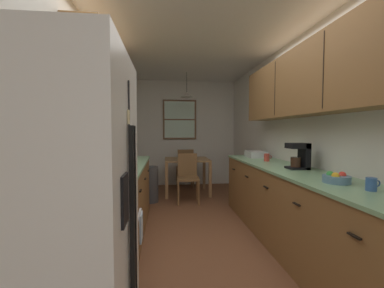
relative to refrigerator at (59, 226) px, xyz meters
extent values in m
plane|color=brown|center=(0.96, 2.26, -0.86)|extent=(12.00, 12.00, 0.00)
cube|color=silver|center=(-0.39, 2.26, 0.42)|extent=(0.10, 9.00, 2.55)
cube|color=silver|center=(2.31, 2.26, 0.42)|extent=(0.10, 9.00, 2.55)
cube|color=silver|center=(0.96, 4.91, 0.42)|extent=(4.40, 0.10, 2.55)
cube|color=white|center=(0.96, 2.26, 1.73)|extent=(4.40, 9.00, 0.08)
cube|color=white|center=(0.00, 0.00, 0.00)|extent=(0.68, 0.81, 1.72)
cube|color=black|center=(0.35, 0.00, -0.05)|extent=(0.01, 0.01, 1.54)
cube|color=black|center=(0.36, -0.04, -0.05)|extent=(0.02, 0.02, 1.10)
cube|color=black|center=(0.36, 0.04, -0.05)|extent=(0.02, 0.02, 1.10)
cube|color=black|center=(0.35, -0.18, 0.17)|extent=(0.01, 0.15, 0.22)
cube|color=beige|center=(0.35, -0.03, 0.54)|extent=(0.01, 0.05, 0.07)
cube|color=white|center=(0.35, 0.09, 0.42)|extent=(0.01, 0.04, 0.05)
cube|color=white|center=(-0.03, 0.72, -0.41)|extent=(0.62, 0.59, 0.90)
cube|color=black|center=(0.28, 0.72, -0.44)|extent=(0.01, 0.41, 0.30)
cube|color=silver|center=(0.31, 0.72, -0.23)|extent=(0.02, 0.47, 0.02)
cube|color=black|center=(-0.03, 0.72, 0.05)|extent=(0.59, 0.56, 0.02)
cube|color=white|center=(-0.31, 0.72, 0.14)|extent=(0.06, 0.59, 0.20)
cylinder|color=#2D2D2D|center=(-0.17, 0.59, 0.07)|extent=(0.15, 0.15, 0.01)
cylinder|color=#2D2D2D|center=(-0.17, 0.85, 0.07)|extent=(0.15, 0.15, 0.01)
cylinder|color=#2D2D2D|center=(0.11, 0.59, 0.07)|extent=(0.15, 0.15, 0.01)
cylinder|color=#2D2D2D|center=(0.11, 0.85, 0.07)|extent=(0.15, 0.15, 0.01)
cube|color=black|center=(-0.15, 0.72, 0.84)|extent=(0.38, 0.56, 0.31)
cube|color=black|center=(0.04, 0.67, 0.84)|extent=(0.01, 0.34, 0.20)
cube|color=#2D2D33|center=(0.04, 0.91, 0.84)|extent=(0.01, 0.11, 0.20)
cube|color=brown|center=(-0.04, 2.03, -0.42)|extent=(0.60, 2.01, 0.87)
cube|color=#7AA87A|center=(-0.04, 2.03, 0.03)|extent=(0.63, 2.03, 0.03)
cube|color=black|center=(0.27, 1.36, -0.16)|extent=(0.02, 0.10, 0.01)
cube|color=black|center=(0.27, 2.03, -0.16)|extent=(0.02, 0.10, 0.01)
cube|color=black|center=(0.27, 2.70, -0.16)|extent=(0.02, 0.10, 0.01)
cube|color=brown|center=(-0.18, 1.98, 1.08)|extent=(0.32, 2.11, 0.75)
cube|color=#2D2319|center=(-0.02, 1.63, 1.08)|extent=(0.01, 0.01, 0.69)
cube|color=#2D2319|center=(-0.02, 2.33, 1.08)|extent=(0.01, 0.01, 0.69)
cube|color=brown|center=(1.96, 1.38, -0.42)|extent=(0.60, 3.29, 0.87)
cube|color=#7AA87A|center=(1.96, 1.38, 0.03)|extent=(0.63, 3.31, 0.03)
cube|color=black|center=(1.65, 0.06, -0.16)|extent=(0.02, 0.10, 0.01)
cube|color=black|center=(1.65, 0.72, -0.16)|extent=(0.02, 0.10, 0.01)
cube|color=black|center=(1.65, 1.38, -0.16)|extent=(0.02, 0.10, 0.01)
cube|color=black|center=(1.65, 2.04, -0.16)|extent=(0.02, 0.10, 0.01)
cube|color=black|center=(1.65, 2.69, -0.16)|extent=(0.02, 0.10, 0.01)
cube|color=brown|center=(2.10, 1.33, 1.01)|extent=(0.32, 2.99, 0.74)
cube|color=#2D2319|center=(1.93, 0.84, 1.01)|extent=(0.01, 0.01, 0.69)
cube|color=#2D2319|center=(1.93, 1.82, 1.01)|extent=(0.01, 0.01, 0.69)
cube|color=olive|center=(0.99, 3.97, -0.13)|extent=(0.92, 0.81, 0.03)
cube|color=olive|center=(0.56, 3.59, -0.50)|extent=(0.06, 0.06, 0.71)
cube|color=olive|center=(1.42, 3.59, -0.50)|extent=(0.06, 0.06, 0.71)
cube|color=olive|center=(0.56, 4.34, -0.50)|extent=(0.06, 0.06, 0.71)
cube|color=olive|center=(1.42, 4.34, -0.50)|extent=(0.06, 0.06, 0.71)
cube|color=brown|center=(0.95, 3.28, -0.41)|extent=(0.42, 0.42, 0.04)
cube|color=brown|center=(0.96, 3.46, -0.18)|extent=(0.37, 0.05, 0.45)
cylinder|color=brown|center=(1.13, 3.09, -0.64)|extent=(0.04, 0.04, 0.43)
cylinder|color=brown|center=(0.76, 3.11, -0.64)|extent=(0.04, 0.04, 0.43)
cylinder|color=brown|center=(1.14, 3.45, -0.64)|extent=(0.04, 0.04, 0.43)
cylinder|color=brown|center=(0.78, 3.47, -0.64)|extent=(0.04, 0.04, 0.43)
cube|color=brown|center=(1.01, 4.65, -0.41)|extent=(0.40, 0.40, 0.04)
cube|color=brown|center=(1.01, 4.47, -0.18)|extent=(0.37, 0.03, 0.45)
cylinder|color=brown|center=(0.83, 4.83, -0.64)|extent=(0.04, 0.04, 0.43)
cylinder|color=brown|center=(1.19, 4.83, -0.64)|extent=(0.04, 0.04, 0.43)
cylinder|color=brown|center=(0.83, 4.47, -0.64)|extent=(0.04, 0.04, 0.43)
cylinder|color=brown|center=(1.19, 4.47, -0.64)|extent=(0.04, 0.04, 0.43)
cylinder|color=black|center=(0.99, 3.97, 1.48)|extent=(0.01, 0.01, 0.42)
cone|color=#B7B2A8|center=(0.99, 3.97, 1.23)|extent=(0.28, 0.28, 0.10)
sphere|color=white|center=(0.99, 3.97, 1.25)|extent=(0.06, 0.06, 0.06)
cube|color=brown|center=(0.90, 4.84, 0.75)|extent=(0.81, 0.04, 0.96)
cube|color=#B2D1B7|center=(0.90, 4.83, 0.75)|extent=(0.73, 0.01, 0.88)
cube|color=brown|center=(0.90, 4.83, 0.75)|extent=(0.73, 0.02, 0.03)
cylinder|color=#3F3F42|center=(0.26, 3.41, -0.52)|extent=(0.29, 0.29, 0.67)
cylinder|color=#265999|center=(-0.04, 1.20, 0.14)|extent=(0.13, 0.13, 0.20)
cylinder|color=white|center=(-0.04, 1.20, 0.25)|extent=(0.13, 0.13, 0.02)
cube|color=silver|center=(0.32, 0.87, -0.36)|extent=(0.02, 0.16, 0.24)
cube|color=black|center=(2.01, 1.37, 0.05)|extent=(0.22, 0.18, 0.02)
cube|color=black|center=(2.09, 1.37, 0.19)|extent=(0.06, 0.18, 0.29)
cube|color=black|center=(2.01, 1.37, 0.30)|extent=(0.22, 0.18, 0.06)
cylinder|color=#331E14|center=(1.99, 1.37, 0.12)|extent=(0.11, 0.11, 0.11)
cylinder|color=#335999|center=(1.99, 0.33, 0.09)|extent=(0.07, 0.07, 0.09)
torus|color=#335999|center=(2.04, 0.33, 0.09)|extent=(0.05, 0.01, 0.05)
cylinder|color=#BF3F33|center=(1.96, 2.11, 0.10)|extent=(0.08, 0.08, 0.11)
torus|color=#BF3F33|center=(2.01, 2.11, 0.10)|extent=(0.05, 0.01, 0.05)
cylinder|color=#597F9E|center=(1.93, 0.62, 0.07)|extent=(0.21, 0.21, 0.06)
cylinder|color=black|center=(1.93, 0.62, 0.09)|extent=(0.17, 0.17, 0.03)
sphere|color=red|center=(1.98, 0.62, 0.11)|extent=(0.06, 0.06, 0.06)
sphere|color=green|center=(1.90, 0.66, 0.11)|extent=(0.06, 0.06, 0.06)
sphere|color=yellow|center=(1.90, 0.59, 0.11)|extent=(0.06, 0.06, 0.06)
cube|color=silver|center=(2.00, 2.63, 0.09)|extent=(0.28, 0.34, 0.10)
cylinder|color=#4C7299|center=(1.04, 3.94, -0.09)|extent=(0.18, 0.18, 0.06)
camera|label=1|loc=(0.52, -1.29, 0.47)|focal=23.48mm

